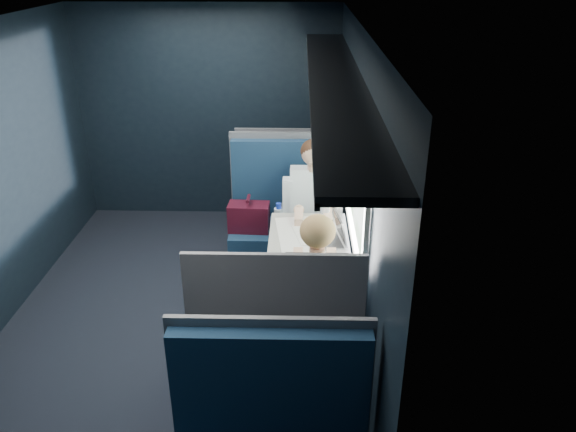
{
  "coord_description": "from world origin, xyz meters",
  "views": [
    {
      "loc": [
        0.99,
        -3.82,
        2.77
      ],
      "look_at": [
        0.9,
        0.0,
        0.95
      ],
      "focal_mm": 35.0,
      "sensor_mm": 36.0,
      "label": 1
    }
  ],
  "objects_px": {
    "table": "(305,249)",
    "seat_row_front": "(287,190)",
    "bottle_small": "(326,208)",
    "seat_bay_far": "(277,347)",
    "man": "(312,206)",
    "cup": "(338,211)",
    "seat_bay_near": "(283,227)",
    "woman": "(316,293)",
    "laptop": "(332,234)"
  },
  "relations": [
    {
      "from": "table",
      "to": "cup",
      "type": "height_order",
      "value": "cup"
    },
    {
      "from": "table",
      "to": "seat_bay_near",
      "type": "distance_m",
      "value": 0.92
    },
    {
      "from": "woman",
      "to": "bottle_small",
      "type": "height_order",
      "value": "woman"
    },
    {
      "from": "seat_bay_far",
      "to": "bottle_small",
      "type": "relative_size",
      "value": 5.58
    },
    {
      "from": "table",
      "to": "man",
      "type": "relative_size",
      "value": 0.76
    },
    {
      "from": "man",
      "to": "seat_bay_far",
      "type": "bearing_deg",
      "value": -99.03
    },
    {
      "from": "seat_bay_far",
      "to": "cup",
      "type": "xyz_separation_m",
      "value": [
        0.46,
        1.31,
        0.37
      ]
    },
    {
      "from": "bottle_small",
      "to": "cup",
      "type": "relative_size",
      "value": 2.4
    },
    {
      "from": "woman",
      "to": "seat_bay_far",
      "type": "bearing_deg",
      "value": -146.18
    },
    {
      "from": "seat_row_front",
      "to": "cup",
      "type": "distance_m",
      "value": 1.48
    },
    {
      "from": "seat_bay_near",
      "to": "man",
      "type": "bearing_deg",
      "value": -32.24
    },
    {
      "from": "table",
      "to": "bottle_small",
      "type": "bearing_deg",
      "value": 66.44
    },
    {
      "from": "seat_bay_near",
      "to": "seat_bay_far",
      "type": "bearing_deg",
      "value": -89.43
    },
    {
      "from": "laptop",
      "to": "woman",
      "type": "bearing_deg",
      "value": -100.91
    },
    {
      "from": "seat_row_front",
      "to": "woman",
      "type": "distance_m",
      "value": 2.54
    },
    {
      "from": "table",
      "to": "seat_bay_far",
      "type": "relative_size",
      "value": 0.79
    },
    {
      "from": "cup",
      "to": "man",
      "type": "bearing_deg",
      "value": 129.26
    },
    {
      "from": "laptop",
      "to": "cup",
      "type": "height_order",
      "value": "laptop"
    },
    {
      "from": "seat_row_front",
      "to": "bottle_small",
      "type": "bearing_deg",
      "value": -75.94
    },
    {
      "from": "seat_bay_near",
      "to": "laptop",
      "type": "relative_size",
      "value": 3.63
    },
    {
      "from": "man",
      "to": "woman",
      "type": "bearing_deg",
      "value": -90.0
    },
    {
      "from": "laptop",
      "to": "seat_bay_far",
      "type": "bearing_deg",
      "value": -113.92
    },
    {
      "from": "seat_row_front",
      "to": "bottle_small",
      "type": "distance_m",
      "value": 1.51
    },
    {
      "from": "woman",
      "to": "bottle_small",
      "type": "bearing_deg",
      "value": 84.67
    },
    {
      "from": "seat_bay_far",
      "to": "laptop",
      "type": "distance_m",
      "value": 1.03
    },
    {
      "from": "table",
      "to": "woman",
      "type": "distance_m",
      "value": 0.71
    },
    {
      "from": "seat_row_front",
      "to": "laptop",
      "type": "relative_size",
      "value": 3.34
    },
    {
      "from": "seat_row_front",
      "to": "laptop",
      "type": "height_order",
      "value": "seat_row_front"
    },
    {
      "from": "man",
      "to": "cup",
      "type": "distance_m",
      "value": 0.34
    },
    {
      "from": "cup",
      "to": "bottle_small",
      "type": "bearing_deg",
      "value": -155.21
    },
    {
      "from": "seat_bay_far",
      "to": "seat_row_front",
      "type": "height_order",
      "value": "seat_bay_far"
    },
    {
      "from": "cup",
      "to": "table",
      "type": "bearing_deg",
      "value": -122.38
    },
    {
      "from": "seat_bay_far",
      "to": "cup",
      "type": "bearing_deg",
      "value": 70.66
    },
    {
      "from": "man",
      "to": "seat_row_front",
      "type": "bearing_deg",
      "value": 102.83
    },
    {
      "from": "table",
      "to": "man",
      "type": "height_order",
      "value": "man"
    },
    {
      "from": "woman",
      "to": "cup",
      "type": "distance_m",
      "value": 1.17
    },
    {
      "from": "seat_bay_far",
      "to": "cup",
      "type": "distance_m",
      "value": 1.44
    },
    {
      "from": "seat_bay_near",
      "to": "cup",
      "type": "relative_size",
      "value": 13.39
    },
    {
      "from": "table",
      "to": "laptop",
      "type": "relative_size",
      "value": 2.88
    },
    {
      "from": "seat_bay_far",
      "to": "cup",
      "type": "height_order",
      "value": "seat_bay_far"
    },
    {
      "from": "man",
      "to": "cup",
      "type": "height_order",
      "value": "man"
    },
    {
      "from": "seat_bay_near",
      "to": "cup",
      "type": "bearing_deg",
      "value": -41.75
    },
    {
      "from": "seat_bay_far",
      "to": "seat_bay_near",
      "type": "bearing_deg",
      "value": 90.57
    },
    {
      "from": "seat_bay_far",
      "to": "man",
      "type": "xyz_separation_m",
      "value": [
        0.25,
        1.57,
        0.3
      ]
    },
    {
      "from": "table",
      "to": "seat_row_front",
      "type": "xyz_separation_m",
      "value": [
        -0.18,
        1.8,
        -0.25
      ]
    },
    {
      "from": "laptop",
      "to": "seat_bay_near",
      "type": "bearing_deg",
      "value": 114.72
    },
    {
      "from": "seat_bay_far",
      "to": "man",
      "type": "relative_size",
      "value": 0.95
    },
    {
      "from": "seat_bay_near",
      "to": "seat_row_front",
      "type": "distance_m",
      "value": 0.93
    },
    {
      "from": "seat_bay_near",
      "to": "man",
      "type": "height_order",
      "value": "man"
    },
    {
      "from": "seat_bay_near",
      "to": "cup",
      "type": "distance_m",
      "value": 0.74
    }
  ]
}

